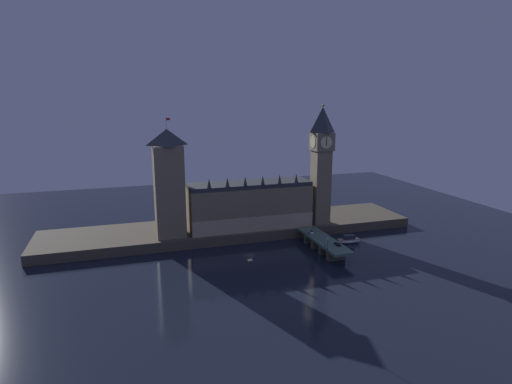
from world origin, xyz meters
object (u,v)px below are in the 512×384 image
Objects in this scene: pedestrian_mid_walk at (331,236)px; street_lamp_near at (328,242)px; boat_downstream at (349,240)px; victoria_tower at (169,183)px; car_southbound_lead at (337,244)px; car_northbound_lead at (311,232)px; pedestrian_near_rail at (325,245)px; clock_tower at (321,162)px; pedestrian_far_rail at (308,233)px.

pedestrian_mid_walk is 0.27× the size of street_lamp_near.
victoria_tower is at bearing 163.92° from boat_downstream.
victoria_tower is at bearing 150.37° from car_southbound_lead.
pedestrian_mid_walk reaches higher than car_northbound_lead.
pedestrian_near_rail is 16.21m from pedestrian_mid_walk.
pedestrian_mid_walk is at bearing -21.77° from victoria_tower.
clock_tower reaches higher than street_lamp_near.
pedestrian_near_rail is at bearing -126.87° from pedestrian_mid_walk.
victoria_tower reaches higher than street_lamp_near.
clock_tower reaches higher than car_northbound_lead.
victoria_tower is 89.32m from pedestrian_near_rail.
pedestrian_mid_walk is at bearing 78.92° from car_southbound_lead.
pedestrian_far_rail is (-2.43, -1.13, 0.10)m from car_northbound_lead.
street_lamp_near reaches higher than pedestrian_far_rail.
pedestrian_far_rail is (-7.29, 20.49, 0.20)m from car_southbound_lead.
clock_tower is 59.30m from street_lamp_near.
street_lamp_near is (-2.83, -25.66, 3.03)m from car_northbound_lead.
pedestrian_near_rail is 21.05m from pedestrian_far_rail.
car_southbound_lead is 0.33× the size of boat_downstream.
car_northbound_lead is at bearing 128.37° from pedestrian_mid_walk.
clock_tower is 1.10× the size of victoria_tower.
victoria_tower is 82.59m from car_northbound_lead.
victoria_tower is 95.12m from car_southbound_lead.
pedestrian_near_rail is at bearing -32.38° from victoria_tower.
pedestrian_mid_walk is 1.02× the size of pedestrian_far_rail.
car_southbound_lead is (79.06, -44.96, -27.87)m from victoria_tower.
boat_downstream is (23.88, -3.10, -5.63)m from pedestrian_far_rail.
pedestrian_far_rail is (0.00, 21.05, -0.17)m from pedestrian_near_rail.
pedestrian_near_rail is 1.16× the size of pedestrian_mid_walk.
pedestrian_mid_walk reaches higher than pedestrian_far_rail.
car_southbound_lead is (-10.02, -42.00, -36.03)m from clock_tower.
pedestrian_near_rail is at bearing 83.45° from street_lamp_near.
victoria_tower is (-89.08, 2.95, -8.16)m from clock_tower.
street_lamp_near is at bearing -111.04° from clock_tower.
street_lamp_near is 0.42× the size of boat_downstream.
street_lamp_near reaches higher than pedestrian_near_rail.
pedestrian_mid_walk is at bearing -51.63° from car_northbound_lead.
pedestrian_near_rail reaches higher than car_southbound_lead.
pedestrian_mid_walk is (-7.59, -29.59, -35.81)m from clock_tower.
pedestrian_far_rail reaches higher than car_northbound_lead.
pedestrian_far_rail is 24.71m from street_lamp_near.
car_northbound_lead is 2.41× the size of pedestrian_mid_walk.
boat_downstream is at bearing 41.42° from street_lamp_near.
street_lamp_near is at bearing -138.58° from boat_downstream.
street_lamp_near is (-10.12, -16.45, 2.92)m from pedestrian_mid_walk.
clock_tower is 43.91m from car_northbound_lead.
car_southbound_lead is (4.86, -21.62, -0.10)m from car_northbound_lead.
pedestrian_near_rail reaches higher than car_northbound_lead.
car_northbound_lead is at bearing 168.84° from boat_downstream.
car_northbound_lead is 22.16m from car_southbound_lead.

